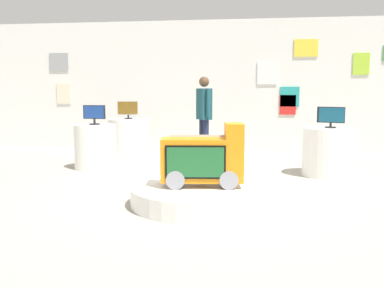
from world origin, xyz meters
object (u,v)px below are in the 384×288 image
(display_pedestal_center_rear, at_px, (129,137))
(shopper_browsing_near_truck, at_px, (204,112))
(display_pedestal_left_rear, at_px, (330,152))
(tv_on_right_rear, at_px, (94,114))
(tv_on_left_rear, at_px, (331,116))
(main_display_pedestal, at_px, (202,195))
(display_pedestal_right_rear, at_px, (95,147))
(novelty_firetruck_tv, at_px, (204,161))
(tv_on_center_rear, at_px, (128,109))

(display_pedestal_center_rear, relative_size, shopper_browsing_near_truck, 0.52)
(display_pedestal_left_rear, distance_m, tv_on_right_rear, 4.10)
(display_pedestal_left_rear, xyz_separation_m, display_pedestal_center_rear, (-3.91, 1.74, 0.00))
(display_pedestal_left_rear, bearing_deg, tv_on_right_rear, 178.52)
(tv_on_left_rear, xyz_separation_m, tv_on_right_rear, (-4.05, 0.11, 0.01))
(main_display_pedestal, relative_size, display_pedestal_right_rear, 2.22)
(novelty_firetruck_tv, bearing_deg, display_pedestal_left_rear, 49.91)
(main_display_pedestal, height_order, shopper_browsing_near_truck, shopper_browsing_near_truck)
(display_pedestal_center_rear, bearing_deg, novelty_firetruck_tv, -61.85)
(display_pedestal_left_rear, height_order, tv_on_right_rear, tv_on_right_rear)
(display_pedestal_right_rear, bearing_deg, display_pedestal_left_rear, -1.53)
(display_pedestal_right_rear, relative_size, tv_on_right_rear, 1.98)
(display_pedestal_center_rear, relative_size, tv_on_right_rear, 2.16)
(novelty_firetruck_tv, height_order, display_pedestal_left_rear, novelty_firetruck_tv)
(novelty_firetruck_tv, distance_m, display_pedestal_right_rear, 3.19)
(display_pedestal_right_rear, xyz_separation_m, shopper_browsing_near_truck, (1.83, 1.10, 0.58))
(tv_on_center_rear, bearing_deg, novelty_firetruck_tv, -61.81)
(tv_on_left_rear, bearing_deg, shopper_browsing_near_truck, 151.33)
(main_display_pedestal, xyz_separation_m, display_pedestal_right_rear, (-2.21, 2.27, 0.28))
(display_pedestal_left_rear, relative_size, tv_on_left_rear, 2.06)
(tv_on_right_rear, bearing_deg, novelty_firetruck_tv, -45.47)
(display_pedestal_left_rear, distance_m, display_pedestal_right_rear, 4.05)
(display_pedestal_center_rear, relative_size, tv_on_center_rear, 1.91)
(display_pedestal_left_rear, height_order, shopper_browsing_near_truck, shopper_browsing_near_truck)
(novelty_firetruck_tv, bearing_deg, tv_on_center_rear, 118.19)
(display_pedestal_left_rear, relative_size, tv_on_right_rear, 2.20)
(display_pedestal_right_rear, relative_size, shopper_browsing_near_truck, 0.47)
(novelty_firetruck_tv, bearing_deg, tv_on_left_rear, 49.84)
(main_display_pedestal, relative_size, tv_on_center_rear, 3.87)
(shopper_browsing_near_truck, bearing_deg, tv_on_left_rear, -28.67)
(main_display_pedestal, distance_m, display_pedestal_center_rear, 4.42)
(main_display_pedestal, height_order, tv_on_center_rear, tv_on_center_rear)
(tv_on_left_rear, bearing_deg, main_display_pedestal, -130.52)
(tv_on_center_rear, bearing_deg, tv_on_right_rear, -94.94)
(tv_on_left_rear, bearing_deg, display_pedestal_center_rear, 155.96)
(display_pedestal_left_rear, relative_size, tv_on_center_rear, 1.94)
(tv_on_center_rear, xyz_separation_m, display_pedestal_right_rear, (-0.14, -1.63, -0.61))
(main_display_pedestal, distance_m, tv_on_left_rear, 2.96)
(tv_on_center_rear, relative_size, shopper_browsing_near_truck, 0.27)
(tv_on_left_rear, relative_size, shopper_browsing_near_truck, 0.26)
(novelty_firetruck_tv, height_order, shopper_browsing_near_truck, shopper_browsing_near_truck)
(shopper_browsing_near_truck, bearing_deg, novelty_firetruck_tv, -83.29)
(display_pedestal_right_rear, bearing_deg, main_display_pedestal, -45.73)
(main_display_pedestal, relative_size, tv_on_right_rear, 4.39)
(display_pedestal_left_rear, bearing_deg, shopper_browsing_near_truck, 151.39)
(tv_on_right_rear, bearing_deg, tv_on_center_rear, 85.06)
(novelty_firetruck_tv, xyz_separation_m, display_pedestal_left_rear, (1.82, 2.16, -0.15))
(tv_on_left_rear, height_order, display_pedestal_right_rear, tv_on_left_rear)
(novelty_firetruck_tv, xyz_separation_m, display_pedestal_right_rear, (-2.23, 2.27, -0.15))
(main_display_pedestal, height_order, display_pedestal_center_rear, display_pedestal_center_rear)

